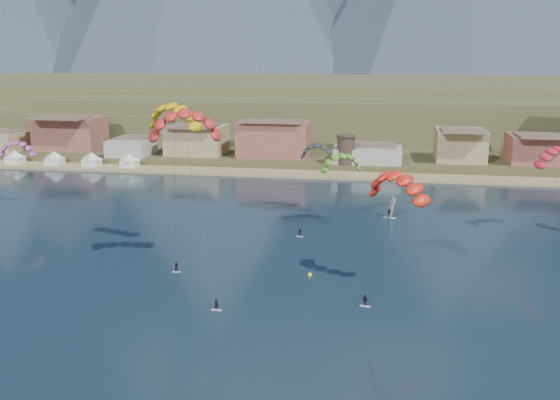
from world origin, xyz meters
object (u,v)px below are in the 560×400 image
(kitesurfer_green, at_px, (341,160))
(windsurfer, at_px, (390,211))
(kitesurfer_red, at_px, (185,120))
(kitesurfer_yellow, at_px, (174,113))
(buoy, at_px, (310,275))
(kitesurfer_orange, at_px, (398,181))
(watchtower, at_px, (346,149))

(kitesurfer_green, xyz_separation_m, windsurfer, (9.77, 9.13, -12.01))
(kitesurfer_red, distance_m, kitesurfer_yellow, 9.40)
(kitesurfer_yellow, distance_m, buoy, 33.98)
(kitesurfer_red, bearing_deg, windsurfer, 52.06)
(buoy, bearing_deg, kitesurfer_red, -174.39)
(kitesurfer_green, bearing_deg, buoy, -94.56)
(kitesurfer_orange, xyz_separation_m, kitesurfer_green, (-10.48, 31.42, -2.49))
(kitesurfer_red, bearing_deg, watchtower, 79.07)
(kitesurfer_red, xyz_separation_m, kitesurfer_green, (20.96, 30.29, -10.46))
(windsurfer, bearing_deg, kitesurfer_orange, -89.01)
(windsurfer, bearing_deg, buoy, -107.76)
(kitesurfer_yellow, distance_m, windsurfer, 52.24)
(windsurfer, bearing_deg, kitesurfer_yellow, -138.49)
(kitesurfer_yellow, relative_size, kitesurfer_orange, 1.41)
(kitesurfer_orange, height_order, buoy, kitesurfer_orange)
(watchtower, height_order, kitesurfer_red, kitesurfer_red)
(windsurfer, bearing_deg, kitesurfer_red, -127.94)
(kitesurfer_orange, distance_m, windsurfer, 43.07)
(kitesurfer_yellow, relative_size, kitesurfer_green, 1.59)
(kitesurfer_green, height_order, windsurfer, kitesurfer_green)
(watchtower, xyz_separation_m, kitesurfer_green, (3.29, -61.20, 7.05))
(watchtower, relative_size, kitesurfer_green, 0.51)
(kitesurfer_yellow, bearing_deg, watchtower, 75.09)
(kitesurfer_red, xyz_separation_m, windsurfer, (30.73, 39.43, -22.48))
(kitesurfer_red, height_order, buoy, kitesurfer_red)
(kitesurfer_yellow, height_order, kitesurfer_orange, kitesurfer_yellow)
(watchtower, distance_m, kitesurfer_green, 61.70)
(kitesurfer_yellow, bearing_deg, kitesurfer_green, 40.89)
(kitesurfer_green, bearing_deg, watchtower, 93.08)
(buoy, bearing_deg, watchtower, 90.66)
(kitesurfer_red, relative_size, kitesurfer_orange, 1.51)
(kitesurfer_orange, bearing_deg, windsurfer, 90.99)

